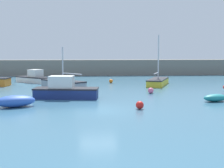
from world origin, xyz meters
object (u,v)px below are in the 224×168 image
(sailboat_short_mast, at_px, (63,85))
(mooring_buoy_pink, at_px, (151,91))
(mooring_buoy_red, at_px, (140,105))
(open_tender_yellow, at_px, (15,101))
(sailboat_tall_mast, at_px, (158,82))
(motorboat_with_cabin, at_px, (34,78))
(cabin_cruiser_white, at_px, (65,90))
(mooring_buoy_orange, at_px, (111,81))
(fishing_dinghy_green, at_px, (215,98))

(sailboat_short_mast, xyz_separation_m, mooring_buoy_pink, (8.45, -3.32, -0.25))
(mooring_buoy_pink, bearing_deg, mooring_buoy_red, -106.73)
(open_tender_yellow, relative_size, sailboat_tall_mast, 0.53)
(open_tender_yellow, xyz_separation_m, motorboat_with_cabin, (-1.68, 17.78, 0.13))
(mooring_buoy_pink, bearing_deg, sailboat_tall_mast, 72.06)
(cabin_cruiser_white, bearing_deg, open_tender_yellow, -122.29)
(sailboat_short_mast, xyz_separation_m, cabin_cruiser_white, (0.62, -5.65, 0.16))
(open_tender_yellow, bearing_deg, cabin_cruiser_white, -150.03)
(sailboat_tall_mast, height_order, mooring_buoy_orange, sailboat_tall_mast)
(open_tender_yellow, xyz_separation_m, cabin_cruiser_white, (3.24, 3.97, 0.27))
(cabin_cruiser_white, height_order, fishing_dinghy_green, cabin_cruiser_white)
(sailboat_short_mast, height_order, mooring_buoy_orange, sailboat_short_mast)
(sailboat_short_mast, relative_size, mooring_buoy_orange, 10.17)
(mooring_buoy_orange, bearing_deg, cabin_cruiser_white, -111.42)
(sailboat_short_mast, relative_size, sailboat_tall_mast, 0.85)
(mooring_buoy_red, bearing_deg, open_tender_yellow, 170.40)
(sailboat_tall_mast, height_order, mooring_buoy_red, sailboat_tall_mast)
(sailboat_short_mast, relative_size, motorboat_with_cabin, 1.01)
(fishing_dinghy_green, xyz_separation_m, mooring_buoy_orange, (-7.22, 14.90, -0.05))
(sailboat_tall_mast, xyz_separation_m, mooring_buoy_red, (-4.61, -14.78, -0.16))
(cabin_cruiser_white, relative_size, sailboat_tall_mast, 0.93)
(fishing_dinghy_green, relative_size, mooring_buoy_pink, 3.88)
(fishing_dinghy_green, bearing_deg, mooring_buoy_pink, 119.60)
(mooring_buoy_pink, bearing_deg, open_tender_yellow, -150.36)
(motorboat_with_cabin, bearing_deg, mooring_buoy_pink, 179.03)
(sailboat_short_mast, distance_m, mooring_buoy_orange, 8.50)
(sailboat_short_mast, bearing_deg, motorboat_with_cabin, -15.97)
(motorboat_with_cabin, distance_m, mooring_buoy_orange, 9.85)
(open_tender_yellow, distance_m, mooring_buoy_red, 8.86)
(cabin_cruiser_white, xyz_separation_m, mooring_buoy_orange, (4.79, 12.20, -0.44))
(mooring_buoy_red, bearing_deg, mooring_buoy_orange, 92.30)
(mooring_buoy_pink, relative_size, mooring_buoy_red, 1.00)
(mooring_buoy_pink, bearing_deg, motorboat_with_cabin, 138.02)
(sailboat_short_mast, bearing_deg, mooring_buoy_red, 165.00)
(motorboat_with_cabin, bearing_deg, open_tender_yellow, 136.42)
(mooring_buoy_orange, relative_size, mooring_buoy_pink, 0.90)
(open_tender_yellow, bearing_deg, motorboat_with_cabin, -105.41)
(sailboat_short_mast, xyz_separation_m, sailboat_tall_mast, (10.72, 3.68, -0.09))
(cabin_cruiser_white, bearing_deg, mooring_buoy_pink, 23.47)
(open_tender_yellow, relative_size, cabin_cruiser_white, 0.56)
(open_tender_yellow, relative_size, mooring_buoy_pink, 5.66)
(fishing_dinghy_green, distance_m, motorboat_with_cabin, 23.65)
(open_tender_yellow, bearing_deg, sailboat_tall_mast, -155.91)
(mooring_buoy_red, bearing_deg, sailboat_tall_mast, 72.69)
(sailboat_short_mast, height_order, mooring_buoy_red, sailboat_short_mast)
(open_tender_yellow, xyz_separation_m, mooring_buoy_pink, (11.08, 6.30, -0.14))
(fishing_dinghy_green, bearing_deg, open_tender_yellow, 174.68)
(open_tender_yellow, height_order, sailboat_tall_mast, sailboat_tall_mast)
(sailboat_short_mast, distance_m, fishing_dinghy_green, 15.14)
(open_tender_yellow, bearing_deg, mooring_buoy_orange, -137.22)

